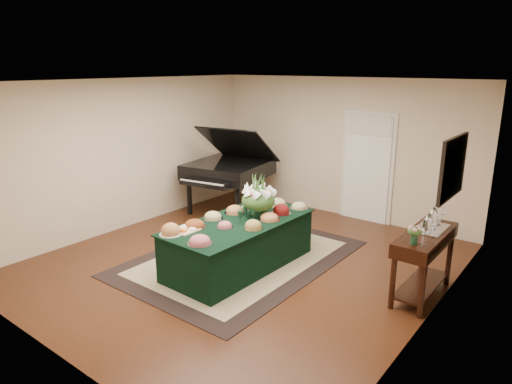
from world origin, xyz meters
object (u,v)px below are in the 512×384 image
Objects in this scene: buffet_table at (239,244)px; mahogany_sideboard at (425,247)px; floral_centerpiece at (258,196)px; grand_piano at (229,169)px.

mahogany_sideboard is (2.44, 0.78, 0.31)m from buffet_table.
grand_piano is (-1.99, 1.60, -0.15)m from floral_centerpiece.
grand_piano reaches higher than mahogany_sideboard.
grand_piano reaches higher than buffet_table.
buffet_table is 2.58m from mahogany_sideboard.
mahogany_sideboard is (4.36, -1.20, -0.20)m from grand_piano.
mahogany_sideboard is (2.37, 0.40, -0.35)m from floral_centerpiece.
floral_centerpiece is at bearing -170.39° from mahogany_sideboard.
buffet_table is 1.24× the size of grand_piano.
grand_piano is 1.47× the size of mahogany_sideboard.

